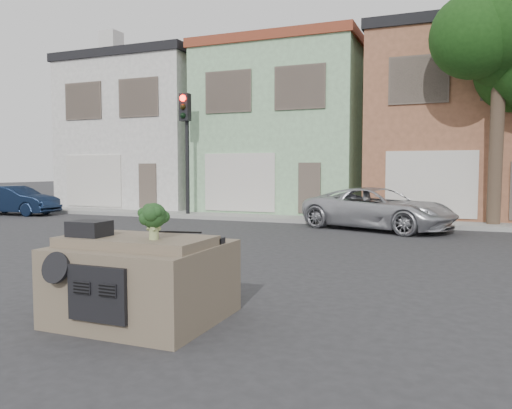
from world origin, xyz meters
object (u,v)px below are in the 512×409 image
Objects in this scene: navy_sedan at (16,215)px; traffic_signal at (186,156)px; broccoli at (154,221)px; silver_pickup at (378,230)px.

traffic_signal is at bearing -82.12° from navy_sedan.
traffic_signal reaches higher than navy_sedan.
broccoli is at bearing -132.34° from navy_sedan.
silver_pickup is 8.45m from traffic_signal.
broccoli is (-1.10, -11.50, 1.35)m from silver_pickup.
broccoli reaches higher than silver_pickup.
navy_sedan is at bearing 111.79° from silver_pickup.
broccoli is (6.86, -12.79, -1.20)m from traffic_signal.
navy_sedan is 18.24m from broccoli.
traffic_signal is 11.02× the size of broccoli.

